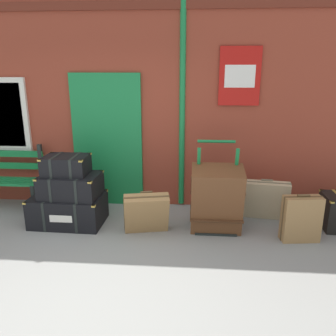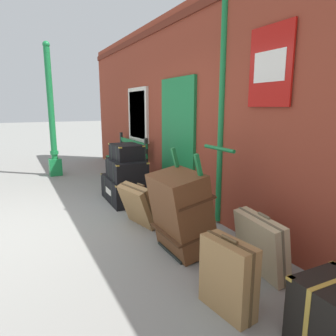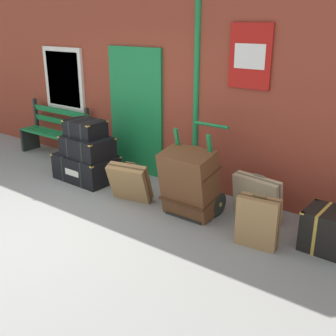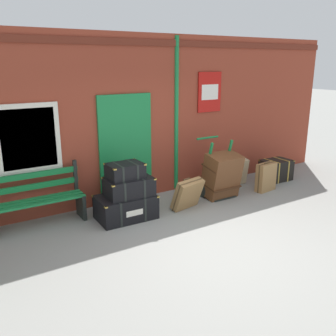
% 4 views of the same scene
% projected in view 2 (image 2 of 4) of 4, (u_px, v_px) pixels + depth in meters
% --- Properties ---
extents(ground_plane, '(60.00, 60.00, 0.00)m').
position_uv_depth(ground_plane, '(28.00, 231.00, 4.06)').
color(ground_plane, gray).
extents(brick_facade, '(10.40, 0.35, 3.20)m').
position_uv_depth(brick_facade, '(194.00, 109.00, 4.92)').
color(brick_facade, brown).
rests_on(brick_facade, ground).
extents(lamp_post, '(0.28, 0.28, 3.06)m').
position_uv_depth(lamp_post, '(52.00, 127.00, 7.12)').
color(lamp_post, '#197A3D').
rests_on(lamp_post, ground).
extents(platform_bench, '(1.60, 0.43, 1.01)m').
position_uv_depth(platform_bench, '(127.00, 161.00, 6.76)').
color(platform_bench, '#197A3D').
rests_on(platform_bench, ground).
extents(steamer_trunk_base, '(1.03, 0.68, 0.43)m').
position_uv_depth(steamer_trunk_base, '(126.00, 189.00, 5.34)').
color(steamer_trunk_base, black).
rests_on(steamer_trunk_base, ground).
extents(steamer_trunk_middle, '(0.84, 0.60, 0.33)m').
position_uv_depth(steamer_trunk_middle, '(126.00, 169.00, 5.20)').
color(steamer_trunk_middle, black).
rests_on(steamer_trunk_middle, steamer_trunk_base).
extents(steamer_trunk_top, '(0.61, 0.45, 0.27)m').
position_uv_depth(steamer_trunk_top, '(126.00, 152.00, 5.20)').
color(steamer_trunk_top, black).
rests_on(steamer_trunk_top, steamer_trunk_middle).
extents(porters_trolley, '(0.71, 0.68, 1.18)m').
position_uv_depth(porters_trolley, '(194.00, 226.00, 3.54)').
color(porters_trolley, black).
rests_on(porters_trolley, ground).
extents(large_brown_trunk, '(0.70, 0.59, 0.94)m').
position_uv_depth(large_brown_trunk, '(181.00, 212.00, 3.42)').
color(large_brown_trunk, brown).
rests_on(large_brown_trunk, ground).
extents(suitcase_umber, '(0.65, 0.47, 0.60)m').
position_uv_depth(suitcase_umber, '(139.00, 205.00, 4.20)').
color(suitcase_umber, olive).
rests_on(suitcase_umber, ground).
extents(suitcase_charcoal, '(0.69, 0.32, 0.61)m').
position_uv_depth(suitcase_charcoal, '(261.00, 245.00, 3.01)').
color(suitcase_charcoal, tan).
rests_on(suitcase_charcoal, ground).
extents(suitcase_olive, '(0.50, 0.25, 0.64)m').
position_uv_depth(suitcase_olive, '(228.00, 277.00, 2.43)').
color(suitcase_olive, olive).
rests_on(suitcase_olive, ground).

